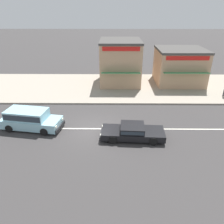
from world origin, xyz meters
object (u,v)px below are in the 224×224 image
at_px(minivan_pale_blue_1, 30,118).
at_px(sedan_black_0, 132,131).
at_px(shopfront_corner_warung, 120,62).
at_px(shopfront_mid_block, 179,66).

bearing_deg(minivan_pale_blue_1, sedan_black_0, -9.86).
height_order(shopfront_corner_warung, shopfront_mid_block, shopfront_corner_warung).
xyz_separation_m(sedan_black_0, shopfront_mid_block, (6.57, 12.57, 1.68)).
distance_m(minivan_pale_blue_1, shopfront_mid_block, 18.44).
height_order(sedan_black_0, minivan_pale_blue_1, minivan_pale_blue_1).
bearing_deg(sedan_black_0, minivan_pale_blue_1, 170.14).
relative_size(shopfront_corner_warung, shopfront_mid_block, 1.03).
bearing_deg(minivan_pale_blue_1, shopfront_mid_block, 37.40).
distance_m(sedan_black_0, minivan_pale_blue_1, 8.16).
distance_m(sedan_black_0, shopfront_mid_block, 14.28).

